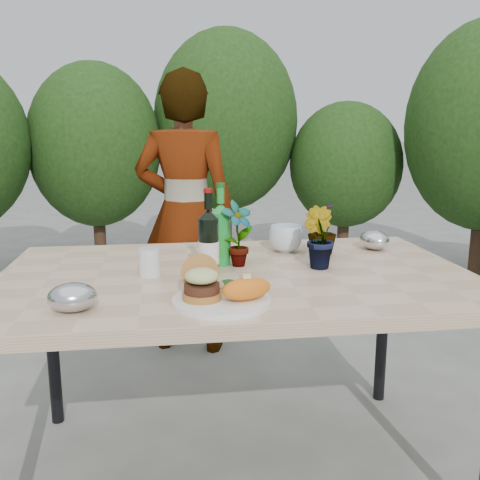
{
  "coord_description": "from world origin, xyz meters",
  "views": [
    {
      "loc": [
        -0.23,
        -1.75,
        1.24
      ],
      "look_at": [
        0.0,
        -0.08,
        0.88
      ],
      "focal_mm": 40.0,
      "sensor_mm": 36.0,
      "label": 1
    }
  ],
  "objects": [
    {
      "name": "sweet_potato",
      "position": [
        -0.02,
        -0.34,
        0.8
      ],
      "size": [
        0.17,
        0.12,
        0.06
      ],
      "primitive_type": "ellipsoid",
      "rotation": [
        0.0,
        0.0,
        0.35
      ],
      "color": "orange",
      "rests_on": "dinner_plate"
    },
    {
      "name": "dinner_plate",
      "position": [
        -0.09,
        -0.32,
        0.76
      ],
      "size": [
        0.28,
        0.28,
        0.01
      ],
      "primitive_type": "cylinder",
      "color": "white",
      "rests_on": "patio_table"
    },
    {
      "name": "blue_bowl",
      "position": [
        0.23,
        0.28,
        0.8
      ],
      "size": [
        0.16,
        0.16,
        0.1
      ],
      "primitive_type": "imported",
      "rotation": [
        0.0,
        0.0,
        0.22
      ],
      "color": "silver",
      "rests_on": "patio_table"
    },
    {
      "name": "foil_packet_right",
      "position": [
        0.6,
        0.27,
        0.79
      ],
      "size": [
        0.14,
        0.16,
        0.08
      ],
      "primitive_type": "ellipsoid",
      "rotation": [
        0.0,
        0.0,
        1.88
      ],
      "color": "silver",
      "rests_on": "patio_table"
    },
    {
      "name": "grilled_veg",
      "position": [
        -0.07,
        -0.23,
        0.78
      ],
      "size": [
        0.08,
        0.05,
        0.03
      ],
      "color": "olive",
      "rests_on": "dinner_plate"
    },
    {
      "name": "seedling_left",
      "position": [
        0.01,
        0.08,
        0.87
      ],
      "size": [
        0.15,
        0.13,
        0.24
      ],
      "primitive_type": "imported",
      "rotation": [
        0.0,
        0.0,
        0.48
      ],
      "color": "#2B591E",
      "rests_on": "patio_table"
    },
    {
      "name": "ground",
      "position": [
        0.0,
        0.0,
        0.0
      ],
      "size": [
        80.0,
        80.0,
        0.0
      ],
      "primitive_type": "plane",
      "color": "slate",
      "rests_on": "ground"
    },
    {
      "name": "wine_bottle",
      "position": [
        -0.1,
        -0.01,
        0.86
      ],
      "size": [
        0.07,
        0.07,
        0.29
      ],
      "rotation": [
        0.0,
        0.0,
        0.13
      ],
      "color": "black",
      "rests_on": "patio_table"
    },
    {
      "name": "foil_packet_left",
      "position": [
        -0.49,
        -0.33,
        0.79
      ],
      "size": [
        0.14,
        0.12,
        0.08
      ],
      "primitive_type": "ellipsoid",
      "rotation": [
        0.0,
        0.0,
        0.09
      ],
      "color": "#B3B4BA",
      "rests_on": "patio_table"
    },
    {
      "name": "sparkling_water",
      "position": [
        -0.04,
        0.11,
        0.86
      ],
      "size": [
        0.07,
        0.07,
        0.29
      ],
      "rotation": [
        0.0,
        0.0,
        -0.14
      ],
      "color": "green",
      "rests_on": "patio_table"
    },
    {
      "name": "patio_table",
      "position": [
        0.0,
        0.0,
        0.69
      ],
      "size": [
        1.6,
        1.0,
        0.75
      ],
      "color": "tan",
      "rests_on": "ground"
    },
    {
      "name": "shrub_hedge",
      "position": [
        0.35,
        1.48,
        1.13
      ],
      "size": [
        6.92,
        5.02,
        2.18
      ],
      "color": "#382316",
      "rests_on": "ground"
    },
    {
      "name": "person",
      "position": [
        -0.13,
        1.15,
        0.77
      ],
      "size": [
        0.63,
        0.5,
        1.53
      ],
      "primitive_type": "imported",
      "rotation": [
        0.0,
        0.0,
        2.87
      ],
      "color": "#95694A",
      "rests_on": "ground"
    },
    {
      "name": "plastic_cup",
      "position": [
        -0.29,
        -0.0,
        0.8
      ],
      "size": [
        0.07,
        0.07,
        0.09
      ],
      "primitive_type": "cylinder",
      "color": "silver",
      "rests_on": "patio_table"
    },
    {
      "name": "burger_stack",
      "position": [
        -0.14,
        -0.3,
        0.81
      ],
      "size": [
        0.11,
        0.16,
        0.11
      ],
      "color": "#B7722D",
      "rests_on": "dinner_plate"
    },
    {
      "name": "seedling_mid",
      "position": [
        0.29,
        0.03,
        0.86
      ],
      "size": [
        0.14,
        0.15,
        0.22
      ],
      "primitive_type": "imported",
      "rotation": [
        0.0,
        0.0,
        2.06
      ],
      "color": "#2A571E",
      "rests_on": "patio_table"
    },
    {
      "name": "seedling_right",
      "position": [
        0.36,
        0.22,
        0.85
      ],
      "size": [
        0.16,
        0.16,
        0.2
      ],
      "primitive_type": "imported",
      "rotation": [
        0.0,
        0.0,
        3.9
      ],
      "color": "#1D531C",
      "rests_on": "patio_table"
    }
  ]
}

